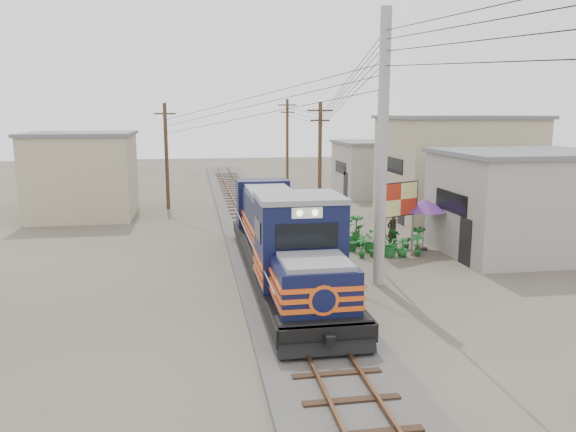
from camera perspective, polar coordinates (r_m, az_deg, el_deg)
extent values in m
plane|color=#473F35|center=(21.29, -0.33, -6.97)|extent=(120.00, 120.00, 0.00)
cube|color=#595651|center=(30.87, -3.32, -1.32)|extent=(3.60, 70.00, 0.16)
cube|color=#51331E|center=(30.78, -4.32, -1.02)|extent=(0.08, 70.00, 0.12)
cube|color=#51331E|center=(30.90, -2.34, -0.96)|extent=(0.08, 70.00, 0.12)
cube|color=black|center=(21.60, -0.56, -4.67)|extent=(2.69, 14.83, 0.51)
cube|color=black|center=(17.33, 1.88, -9.52)|extent=(2.04, 2.97, 0.60)
cube|color=black|center=(26.12, -2.16, -2.64)|extent=(2.04, 2.97, 0.60)
cube|color=black|center=(15.96, 2.70, -7.26)|extent=(2.20, 2.22, 1.39)
cube|color=black|center=(17.95, 1.15, -2.78)|extent=(2.63, 2.41, 2.87)
cube|color=slate|center=(17.67, 1.17, 1.90)|extent=(2.69, 2.53, 0.17)
cube|color=black|center=(16.67, 1.94, -2.02)|extent=(1.88, 0.06, 0.74)
cube|color=white|center=(16.53, 1.96, 0.32)|extent=(0.93, 0.06, 0.32)
cube|color=black|center=(23.57, -1.46, -0.50)|extent=(2.10, 9.08, 2.13)
cube|color=slate|center=(23.38, -1.47, 2.18)|extent=(1.88, 9.08, 0.17)
cube|color=#E85315|center=(21.47, -0.57, -3.36)|extent=(2.73, 14.83, 0.13)
cube|color=#E85315|center=(21.41, -0.57, -2.64)|extent=(2.73, 14.83, 0.13)
cube|color=#E85315|center=(21.35, -0.57, -1.91)|extent=(2.73, 14.83, 0.13)
cylinder|color=#9E9B93|center=(20.73, 9.54, 6.51)|extent=(0.40, 0.40, 10.00)
cylinder|color=#4C3826|center=(35.04, 3.26, 5.74)|extent=(0.24, 0.24, 7.00)
cube|color=#4C3826|center=(34.92, 3.31, 10.66)|extent=(1.60, 0.10, 0.10)
cube|color=#4C3826|center=(34.92, 3.30, 9.67)|extent=(1.20, 0.10, 0.10)
cylinder|color=#4C3826|center=(48.79, -0.07, 7.39)|extent=(0.24, 0.24, 7.50)
cube|color=#4C3826|center=(48.72, -0.07, 11.21)|extent=(1.60, 0.10, 0.10)
cube|color=#4C3826|center=(48.72, -0.07, 10.50)|extent=(1.20, 0.10, 0.10)
cylinder|color=#4C3826|center=(38.19, -12.24, 5.92)|extent=(0.24, 0.24, 7.00)
cube|color=#4C3826|center=(38.08, -12.42, 10.42)|extent=(1.60, 0.10, 0.10)
cube|color=#4C3826|center=(38.09, -12.38, 9.52)|extent=(1.20, 0.10, 0.10)
cube|color=gray|center=(27.68, 22.78, 1.07)|extent=(7.00, 6.00, 4.50)
cube|color=slate|center=(27.43, 23.13, 5.92)|extent=(7.35, 6.30, 0.20)
cube|color=black|center=(25.94, 16.23, 1.39)|extent=(0.05, 3.00, 0.90)
cube|color=tan|center=(35.87, 16.58, 4.64)|extent=(8.00, 7.00, 6.00)
cube|color=slate|center=(35.71, 16.84, 9.59)|extent=(8.40, 7.35, 0.20)
cube|color=black|center=(34.27, 10.53, 5.14)|extent=(0.05, 3.50, 0.90)
cube|color=gray|center=(44.61, 9.13, 4.71)|extent=(6.00, 6.00, 4.00)
cube|color=slate|center=(44.46, 9.21, 7.40)|extent=(6.30, 6.30, 0.20)
cube|color=black|center=(43.72, 5.37, 4.95)|extent=(0.05, 3.00, 0.90)
cube|color=tan|center=(36.87, -20.11, 3.80)|extent=(6.00, 6.00, 5.00)
cube|color=slate|center=(36.69, -20.37, 7.83)|extent=(6.30, 6.30, 0.20)
cube|color=black|center=(37.51, -24.68, 3.97)|extent=(0.05, 3.00, 0.90)
cylinder|color=#99999E|center=(25.37, 9.80, -1.42)|extent=(0.10, 0.10, 2.44)
cylinder|color=#99999E|center=(26.59, 12.54, -0.97)|extent=(0.10, 0.10, 2.44)
cube|color=black|center=(25.74, 11.31, 1.68)|extent=(2.00, 0.99, 1.56)
cube|color=red|center=(25.72, 11.33, 1.67)|extent=(1.90, 0.92, 1.46)
cylinder|color=black|center=(27.26, 13.52, -3.25)|extent=(0.44, 0.44, 0.10)
cylinder|color=#99999E|center=(27.04, 13.61, -1.10)|extent=(0.05, 0.05, 2.19)
cone|color=#522673|center=(26.85, 13.71, 1.09)|extent=(2.45, 2.45, 0.55)
imported|color=black|center=(27.24, 10.54, -1.38)|extent=(0.75, 0.66, 1.74)
imported|color=#1B5F23|center=(25.16, 7.50, -3.10)|extent=(0.57, 0.65, 1.03)
imported|color=#1B5F23|center=(25.38, 8.66, -3.36)|extent=(0.49, 0.51, 0.73)
imported|color=#1B5F23|center=(25.52, 10.38, -2.89)|extent=(0.94, 1.07, 1.12)
imported|color=#1B5F23|center=(25.68, 11.54, -3.13)|extent=(0.63, 0.63, 0.87)
imported|color=#1B5F23|center=(25.91, 13.01, -2.84)|extent=(0.64, 0.68, 1.07)
imported|color=#1B5F23|center=(26.27, 6.70, -2.50)|extent=(0.67, 0.59, 1.03)
imported|color=#1B5F23|center=(26.35, 8.19, -2.57)|extent=(0.95, 1.03, 0.97)
imported|color=#1B5F23|center=(26.66, 9.02, -2.60)|extent=(0.56, 0.56, 0.82)
imported|color=#1B5F23|center=(26.80, 10.73, -2.30)|extent=(0.63, 0.68, 1.07)
imported|color=#1B5F23|center=(27.10, 12.03, -2.71)|extent=(0.38, 0.33, 0.61)
imported|color=#1B5F23|center=(27.22, 6.05, -2.00)|extent=(1.24, 1.26, 1.06)
imported|color=#1B5F23|center=(27.45, 7.25, -1.90)|extent=(0.83, 0.83, 1.08)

